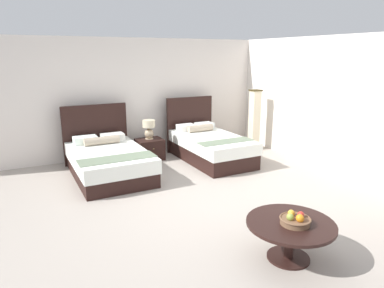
{
  "coord_description": "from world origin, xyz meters",
  "views": [
    {
      "loc": [
        -2.52,
        -4.47,
        2.24
      ],
      "look_at": [
        0.01,
        0.53,
        0.79
      ],
      "focal_mm": 32.51,
      "sensor_mm": 36.0,
      "label": 1
    }
  ],
  "objects": [
    {
      "name": "wall_side_right",
      "position": [
        2.95,
        0.4,
        1.3
      ],
      "size": [
        0.12,
        5.46,
        2.59
      ],
      "primitive_type": "cube",
      "color": "white",
      "rests_on": "ground"
    },
    {
      "name": "table_lamp",
      "position": [
        -0.04,
        2.51,
        0.69
      ],
      "size": [
        0.27,
        0.27,
        0.42
      ],
      "color": "tan",
      "rests_on": "nightstand"
    },
    {
      "name": "ground_plane",
      "position": [
        0.0,
        0.0,
        -0.01
      ],
      "size": [
        9.51,
        9.86,
        0.02
      ],
      "primitive_type": "cube",
      "color": "#AA9F94"
    },
    {
      "name": "floor_lamp_corner",
      "position": [
        2.49,
        2.15,
        0.72
      ],
      "size": [
        0.24,
        0.24,
        1.44
      ],
      "color": "#392D10",
      "rests_on": "ground"
    },
    {
      "name": "fruit_bowl",
      "position": [
        0.03,
        -1.9,
        0.5
      ],
      "size": [
        0.34,
        0.34,
        0.15
      ],
      "color": "brown",
      "rests_on": "coffee_table"
    },
    {
      "name": "bed_near_window",
      "position": [
        -1.11,
        1.86,
        0.3
      ],
      "size": [
        1.35,
        2.08,
        1.24
      ],
      "color": "black",
      "rests_on": "ground"
    },
    {
      "name": "coffee_table",
      "position": [
        0.03,
        -1.85,
        0.35
      ],
      "size": [
        0.98,
        0.98,
        0.45
      ],
      "color": "black",
      "rests_on": "ground"
    },
    {
      "name": "wall_back",
      "position": [
        0.0,
        3.13,
        1.3
      ],
      "size": [
        9.51,
        0.12,
        2.59
      ],
      "primitive_type": "cube",
      "color": "silver",
      "rests_on": "ground"
    },
    {
      "name": "bed_near_corner",
      "position": [
        1.1,
        1.86,
        0.31
      ],
      "size": [
        1.18,
        2.09,
        1.27
      ],
      "color": "black",
      "rests_on": "ground"
    },
    {
      "name": "nightstand",
      "position": [
        -0.04,
        2.49,
        0.23
      ],
      "size": [
        0.56,
        0.49,
        0.45
      ],
      "color": "black",
      "rests_on": "ground"
    }
  ]
}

